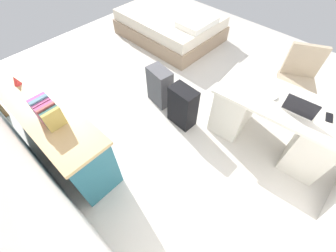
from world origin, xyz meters
The scene contains 12 objects.
ground_plane centered at (0.00, 0.00, 0.00)m, with size 5.89×5.89×0.00m, color beige.
desk centered at (-1.47, -0.13, 0.38)m, with size 1.50×0.79×0.73m.
office_chair centered at (-1.39, -0.90, 0.42)m, with size 0.62×0.62×0.94m.
credenza centered at (0.32, 1.74, 0.40)m, with size 1.80×0.48×0.80m.
bed centered at (1.21, -1.21, 0.24)m, with size 1.92×1.42×0.58m.
suitcase_black centered at (-0.46, 0.37, 0.30)m, with size 0.36×0.22×0.59m, color black.
suitcase_spare_grey centered at (0.05, 0.28, 0.29)m, with size 0.36×0.22×0.58m, color #4C4C51.
laptop centered at (-1.63, -0.08, 0.78)m, with size 0.33×0.25×0.21m.
computer_mouse centered at (-1.37, -0.10, 0.74)m, with size 0.06×0.10×0.03m, color white.
cell_phone_near_laptop centered at (-1.90, -0.21, 0.73)m, with size 0.07×0.14×0.01m, color black.
book_row centered at (0.06, 1.74, 0.91)m, with size 0.28×0.17×0.23m.
figurine_small centered at (0.81, 1.74, 0.85)m, with size 0.08×0.08×0.11m, color red.
Camera 1 is at (-1.70, 1.97, 2.42)m, focal length 23.43 mm.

